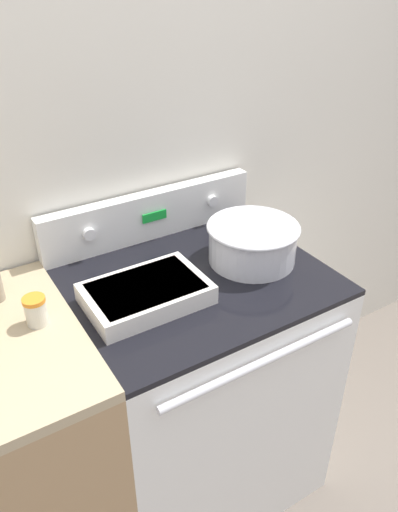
% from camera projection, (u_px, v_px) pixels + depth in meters
% --- Properties ---
extents(kitchen_wall, '(8.00, 0.05, 2.50)m').
position_uv_depth(kitchen_wall, '(139.00, 151.00, 1.67)').
color(kitchen_wall, silver).
rests_on(kitchen_wall, ground_plane).
extents(stove_range, '(0.79, 0.69, 0.95)m').
position_uv_depth(stove_range, '(197.00, 386.00, 1.80)').
color(stove_range, white).
rests_on(stove_range, ground_plane).
extents(control_panel, '(0.79, 0.07, 0.17)m').
position_uv_depth(control_panel, '(150.00, 215.00, 1.73)').
color(control_panel, white).
rests_on(control_panel, stove_range).
extents(mixing_bowl, '(0.30, 0.30, 0.13)m').
position_uv_depth(mixing_bowl, '(253.00, 241.00, 1.60)').
color(mixing_bowl, silver).
rests_on(mixing_bowl, stove_range).
extents(casserole_dish, '(0.34, 0.23, 0.06)m').
position_uv_depth(casserole_dish, '(146.00, 293.00, 1.43)').
color(casserole_dish, silver).
rests_on(casserole_dish, stove_range).
extents(ladle, '(0.08, 0.30, 0.08)m').
position_uv_depth(ladle, '(277.00, 227.00, 1.76)').
color(ladle, '#333338').
rests_on(ladle, stove_range).
extents(spice_jar_orange_cap, '(0.06, 0.06, 0.08)m').
position_uv_depth(spice_jar_orange_cap, '(36.00, 311.00, 1.32)').
color(spice_jar_orange_cap, beige).
rests_on(spice_jar_orange_cap, side_counter).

